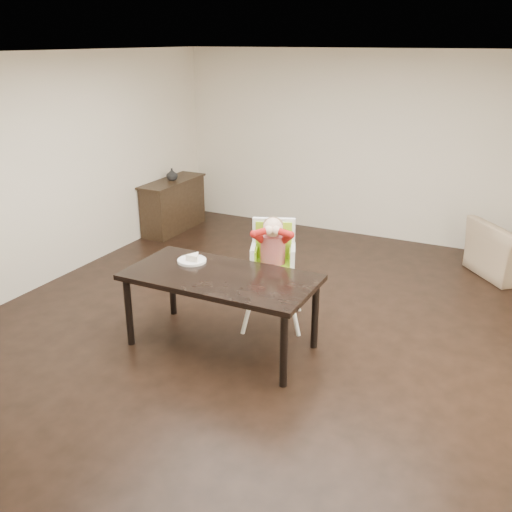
% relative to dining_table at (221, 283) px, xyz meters
% --- Properties ---
extents(ground, '(7.00, 7.00, 0.00)m').
position_rel_dining_table_xyz_m(ground, '(0.31, 0.42, -0.67)').
color(ground, black).
rests_on(ground, ground).
extents(room_walls, '(6.02, 7.02, 2.71)m').
position_rel_dining_table_xyz_m(room_walls, '(0.31, 0.42, 1.18)').
color(room_walls, beige).
rests_on(room_walls, ground).
extents(dining_table, '(1.80, 0.90, 0.75)m').
position_rel_dining_table_xyz_m(dining_table, '(0.00, 0.00, 0.00)').
color(dining_table, black).
rests_on(dining_table, ground).
extents(high_chair, '(0.63, 0.63, 1.16)m').
position_rel_dining_table_xyz_m(high_chair, '(0.22, 0.70, 0.15)').
color(high_chair, white).
rests_on(high_chair, ground).
extents(plate, '(0.38, 0.38, 0.08)m').
position_rel_dining_table_xyz_m(plate, '(-0.41, 0.17, 0.11)').
color(plate, white).
rests_on(plate, dining_table).
extents(sideboard, '(0.44, 1.26, 0.79)m').
position_rel_dining_table_xyz_m(sideboard, '(-2.47, 2.83, -0.27)').
color(sideboard, black).
rests_on(sideboard, ground).
extents(vase, '(0.23, 0.23, 0.17)m').
position_rel_dining_table_xyz_m(vase, '(-2.47, 2.84, 0.21)').
color(vase, '#99999E').
rests_on(vase, sideboard).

